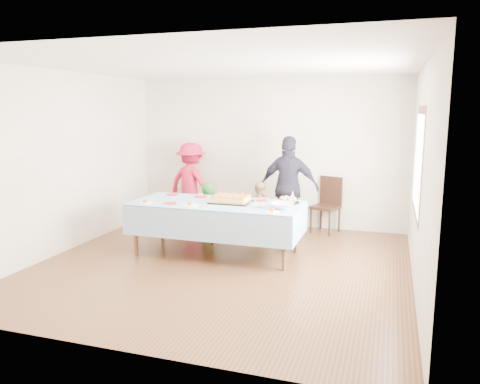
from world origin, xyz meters
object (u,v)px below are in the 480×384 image
at_px(party_table, 217,206).
at_px(dining_chair, 328,201).
at_px(adult_left, 191,183).
at_px(birthday_cake, 231,199).

xyz_separation_m(party_table, dining_chair, (1.40, 1.82, -0.18)).
bearing_deg(party_table, adult_left, 123.95).
height_order(birthday_cake, adult_left, adult_left).
bearing_deg(party_table, birthday_cake, 19.59).
height_order(party_table, adult_left, adult_left).
bearing_deg(adult_left, party_table, 139.18).
height_order(birthday_cake, dining_chair, dining_chair).
height_order(party_table, dining_chair, dining_chair).
distance_m(party_table, birthday_cake, 0.24).
relative_size(birthday_cake, adult_left, 0.39).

